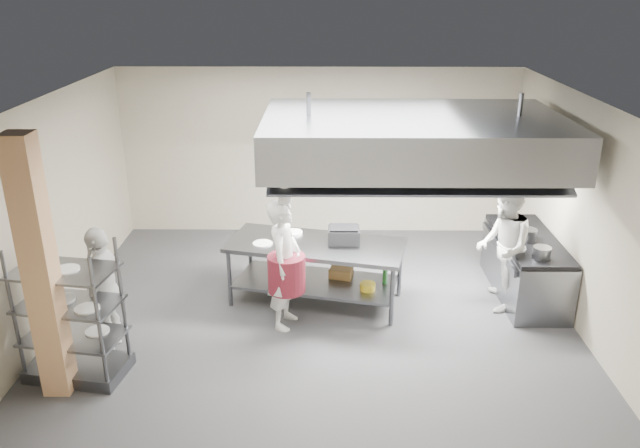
{
  "coord_description": "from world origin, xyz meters",
  "views": [
    {
      "loc": [
        0.13,
        -7.85,
        4.4
      ],
      "look_at": [
        0.05,
        0.2,
        1.22
      ],
      "focal_mm": 35.0,
      "sensor_mm": 36.0,
      "label": 1
    }
  ],
  "objects_px": {
    "chef_head": "(285,264)",
    "griddle": "(344,236)",
    "cooking_range": "(525,268)",
    "chef_line": "(503,247)",
    "stockpot": "(528,235)",
    "pass_rack": "(70,311)",
    "chef_plating": "(104,290)",
    "island": "(316,272)"
  },
  "relations": [
    {
      "from": "chef_head",
      "to": "griddle",
      "type": "xyz_separation_m",
      "value": [
        0.8,
        0.7,
        0.13
      ]
    },
    {
      "from": "cooking_range",
      "to": "chef_head",
      "type": "distance_m",
      "value": 3.64
    },
    {
      "from": "cooking_range",
      "to": "chef_line",
      "type": "height_order",
      "value": "chef_line"
    },
    {
      "from": "chef_line",
      "to": "stockpot",
      "type": "height_order",
      "value": "chef_line"
    },
    {
      "from": "cooking_range",
      "to": "chef_line",
      "type": "bearing_deg",
      "value": -141.79
    },
    {
      "from": "pass_rack",
      "to": "cooking_range",
      "type": "bearing_deg",
      "value": 28.98
    },
    {
      "from": "chef_head",
      "to": "pass_rack",
      "type": "bearing_deg",
      "value": 129.11
    },
    {
      "from": "pass_rack",
      "to": "chef_plating",
      "type": "xyz_separation_m",
      "value": [
        0.2,
        0.57,
        -0.01
      ]
    },
    {
      "from": "island",
      "to": "chef_plating",
      "type": "xyz_separation_m",
      "value": [
        -2.59,
        -1.28,
        0.37
      ]
    },
    {
      "from": "griddle",
      "to": "stockpot",
      "type": "distance_m",
      "value": 2.64
    },
    {
      "from": "cooking_range",
      "to": "chef_line",
      "type": "distance_m",
      "value": 0.79
    },
    {
      "from": "pass_rack",
      "to": "stockpot",
      "type": "height_order",
      "value": "pass_rack"
    },
    {
      "from": "pass_rack",
      "to": "stockpot",
      "type": "xyz_separation_m",
      "value": [
        5.82,
        2.0,
        0.15
      ]
    },
    {
      "from": "island",
      "to": "pass_rack",
      "type": "relative_size",
      "value": 1.47
    },
    {
      "from": "pass_rack",
      "to": "griddle",
      "type": "distance_m",
      "value": 3.7
    },
    {
      "from": "chef_plating",
      "to": "pass_rack",
      "type": "bearing_deg",
      "value": -19.81
    },
    {
      "from": "chef_head",
      "to": "cooking_range",
      "type": "bearing_deg",
      "value": -62.3
    },
    {
      "from": "chef_plating",
      "to": "griddle",
      "type": "xyz_separation_m",
      "value": [
        2.99,
        1.3,
        0.19
      ]
    },
    {
      "from": "island",
      "to": "chef_plating",
      "type": "bearing_deg",
      "value": -140.56
    },
    {
      "from": "chef_head",
      "to": "stockpot",
      "type": "height_order",
      "value": "chef_head"
    },
    {
      "from": "chef_plating",
      "to": "griddle",
      "type": "height_order",
      "value": "chef_plating"
    },
    {
      "from": "chef_plating",
      "to": "stockpot",
      "type": "distance_m",
      "value": 5.81
    },
    {
      "from": "chef_line",
      "to": "stockpot",
      "type": "xyz_separation_m",
      "value": [
        0.42,
        0.28,
        0.07
      ]
    },
    {
      "from": "island",
      "to": "griddle",
      "type": "distance_m",
      "value": 0.69
    },
    {
      "from": "pass_rack",
      "to": "chef_line",
      "type": "height_order",
      "value": "chef_line"
    },
    {
      "from": "island",
      "to": "cooking_range",
      "type": "distance_m",
      "value": 3.1
    },
    {
      "from": "cooking_range",
      "to": "stockpot",
      "type": "relative_size",
      "value": 7.93
    },
    {
      "from": "cooking_range",
      "to": "chef_head",
      "type": "height_order",
      "value": "chef_head"
    },
    {
      "from": "stockpot",
      "to": "chef_plating",
      "type": "bearing_deg",
      "value": -165.69
    },
    {
      "from": "chef_head",
      "to": "stockpot",
      "type": "distance_m",
      "value": 3.53
    },
    {
      "from": "chef_line",
      "to": "chef_plating",
      "type": "relative_size",
      "value": 1.1
    },
    {
      "from": "cooking_range",
      "to": "stockpot",
      "type": "distance_m",
      "value": 0.58
    },
    {
      "from": "cooking_range",
      "to": "chef_plating",
      "type": "bearing_deg",
      "value": -164.94
    },
    {
      "from": "pass_rack",
      "to": "griddle",
      "type": "height_order",
      "value": "pass_rack"
    },
    {
      "from": "cooking_range",
      "to": "stockpot",
      "type": "bearing_deg",
      "value": -121.38
    },
    {
      "from": "island",
      "to": "stockpot",
      "type": "height_order",
      "value": "stockpot"
    },
    {
      "from": "chef_line",
      "to": "chef_head",
      "type": "bearing_deg",
      "value": -69.92
    },
    {
      "from": "chef_line",
      "to": "griddle",
      "type": "distance_m",
      "value": 2.22
    },
    {
      "from": "chef_head",
      "to": "chef_line",
      "type": "height_order",
      "value": "chef_line"
    },
    {
      "from": "chef_head",
      "to": "chef_line",
      "type": "bearing_deg",
      "value": -66.86
    },
    {
      "from": "chef_head",
      "to": "chef_plating",
      "type": "xyz_separation_m",
      "value": [
        -2.19,
        -0.61,
        -0.06
      ]
    },
    {
      "from": "chef_plating",
      "to": "griddle",
      "type": "distance_m",
      "value": 3.27
    }
  ]
}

